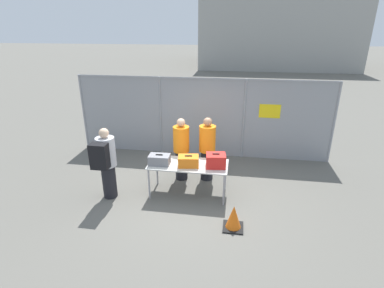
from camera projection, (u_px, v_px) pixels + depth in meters
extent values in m
plane|color=#605E56|center=(188.00, 194.00, 7.15)|extent=(120.00, 120.00, 0.00)
cylinder|color=gray|center=(84.00, 112.00, 9.52)|extent=(0.07, 0.07, 2.38)
cylinder|color=gray|center=(161.00, 116.00, 9.16)|extent=(0.07, 0.07, 2.38)
cylinder|color=gray|center=(244.00, 119.00, 8.79)|extent=(0.07, 0.07, 2.38)
cylinder|color=gray|center=(334.00, 124.00, 8.43)|extent=(0.07, 0.07, 2.38)
cube|color=gray|center=(201.00, 118.00, 8.97)|extent=(7.54, 0.01, 2.38)
cube|color=gray|center=(202.00, 79.00, 8.55)|extent=(7.54, 0.04, 0.04)
cube|color=yellow|center=(270.00, 111.00, 8.57)|extent=(0.60, 0.01, 0.40)
cube|color=#B2B2AD|center=(188.00, 164.00, 6.90)|extent=(1.82, 0.82, 0.02)
cylinder|color=#99999E|center=(149.00, 184.00, 6.84)|extent=(0.04, 0.04, 0.76)
cylinder|color=#99999E|center=(224.00, 190.00, 6.60)|extent=(0.04, 0.04, 0.76)
cylinder|color=#99999E|center=(157.00, 170.00, 7.49)|extent=(0.04, 0.04, 0.76)
cylinder|color=#99999E|center=(225.00, 175.00, 7.24)|extent=(0.04, 0.04, 0.76)
cube|color=slate|center=(159.00, 160.00, 6.85)|extent=(0.49, 0.33, 0.22)
cube|color=black|center=(159.00, 155.00, 6.80)|extent=(0.16, 0.03, 0.02)
cube|color=orange|center=(188.00, 161.00, 6.76)|extent=(0.50, 0.38, 0.24)
cube|color=black|center=(188.00, 156.00, 6.71)|extent=(0.16, 0.05, 0.02)
cube|color=red|center=(216.00, 160.00, 6.72)|extent=(0.47, 0.41, 0.30)
cube|color=black|center=(216.00, 154.00, 6.66)|extent=(0.16, 0.04, 0.02)
cylinder|color=black|center=(109.00, 181.00, 6.94)|extent=(0.32, 0.32, 0.80)
cylinder|color=#B2B2B7|center=(106.00, 152.00, 6.67)|extent=(0.42, 0.42, 0.67)
sphere|color=beige|center=(104.00, 133.00, 6.50)|extent=(0.22, 0.22, 0.22)
cube|color=black|center=(99.00, 156.00, 6.36)|extent=(0.38, 0.23, 0.56)
cylinder|color=black|center=(207.00, 165.00, 7.75)|extent=(0.31, 0.31, 0.79)
cylinder|color=orange|center=(207.00, 139.00, 7.48)|extent=(0.41, 0.41, 0.66)
sphere|color=#A57A5B|center=(208.00, 122.00, 7.32)|extent=(0.22, 0.22, 0.22)
cylinder|color=black|center=(182.00, 165.00, 7.77)|extent=(0.31, 0.31, 0.78)
cylinder|color=orange|center=(181.00, 139.00, 7.51)|extent=(0.41, 0.41, 0.65)
sphere|color=tan|center=(181.00, 123.00, 7.35)|extent=(0.21, 0.21, 0.21)
cube|color=#4C6B47|center=(227.00, 126.00, 10.45)|extent=(2.97, 1.58, 0.60)
sphere|color=black|center=(210.00, 138.00, 9.79)|extent=(0.68, 0.68, 0.68)
sphere|color=black|center=(215.00, 122.00, 11.37)|extent=(0.68, 0.68, 0.68)
cylinder|color=#59595B|center=(172.00, 130.00, 10.83)|extent=(1.04, 0.06, 0.06)
cube|color=#999993|center=(274.00, 33.00, 30.70)|extent=(13.96, 12.91, 6.08)
cube|color=black|center=(233.00, 227.00, 5.97)|extent=(0.40, 0.40, 0.03)
cone|color=orange|center=(234.00, 217.00, 5.88)|extent=(0.32, 0.32, 0.51)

